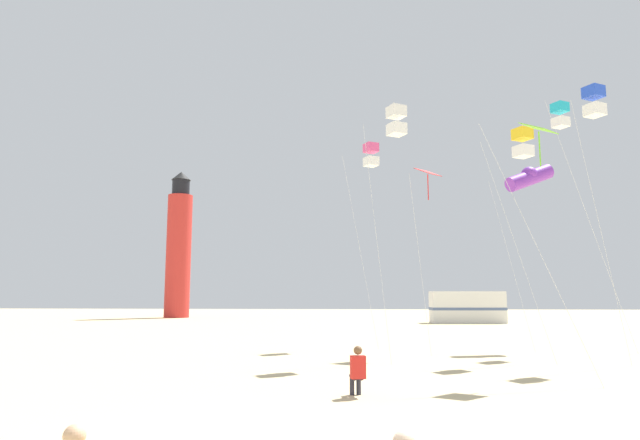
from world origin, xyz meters
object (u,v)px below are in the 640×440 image
Objects in this scene: kite_diamond_scarlet at (427,178)px; lighthouse_distant at (179,248)px; kite_flyer_standing at (357,370)px; kite_box_cyan at (560,116)px; kite_tube_violet at (529,177)px; kite_box_white at (396,121)px; rv_van_white at (467,307)px; kite_box_blue at (594,102)px; kite_box_gold at (523,143)px; kite_box_rainbow at (371,155)px; kite_diamond_lime at (539,137)px.

lighthouse_distant reaches higher than kite_diamond_scarlet.
kite_flyer_standing is 0.10× the size of kite_box_cyan.
kite_tube_violet is 8.36m from kite_box_white.
kite_flyer_standing is at bearing -105.79° from kite_diamond_scarlet.
kite_tube_violet is 25.68m from rv_van_white.
kite_box_white is (1.44, 7.62, 8.44)m from kite_flyer_standing.
kite_box_cyan is at bearing 85.25° from kite_box_blue.
kite_box_blue reaches higher than kite_tube_violet.
kite_diamond_scarlet is (2.81, 9.95, 6.65)m from kite_flyer_standing.
kite_flyer_standing is 0.13× the size of kite_box_gold.
kite_box_rainbow is 1.27× the size of kite_diamond_scarlet.
kite_box_rainbow is 1.02× the size of kite_box_white.
kite_box_rainbow reaches higher than kite_diamond_lime.
lighthouse_distant is at bearing 129.46° from kite_tube_violet.
kite_diamond_scarlet is (-2.69, 6.34, 0.12)m from kite_diamond_lime.
kite_box_blue is 31.31m from rv_van_white.
kite_box_white is 0.57× the size of lighthouse_distant.
lighthouse_distant reaches higher than kite_box_white.
kite_box_gold reaches higher than kite_tube_violet.
kite_diamond_scarlet is at bearing 59.37° from kite_box_white.
kite_box_cyan is at bearing 18.90° from kite_diamond_scarlet.
kite_box_rainbow is 1.15× the size of kite_tube_violet.
kite_box_white is 1.46× the size of rv_van_white.
lighthouse_distant reaches higher than kite_box_gold.
kite_box_white is 46.63m from lighthouse_distant.
kite_box_gold is at bearing -55.21° from lighthouse_distant.
kite_diamond_scarlet is 1.17× the size of rv_van_white.
kite_box_blue reaches higher than kite_box_rainbow.
kite_tube_violet is 1.30× the size of rv_van_white.
kite_tube_violet is at bearing -133.82° from kite_flyer_standing.
kite_tube_violet reaches higher than rv_van_white.
kite_diamond_lime is 0.79× the size of kite_box_white.
kite_tube_violet is 0.97× the size of kite_box_gold.
lighthouse_distant is at bearing -78.56° from kite_flyer_standing.
kite_box_rainbow is 7.89m from kite_box_gold.
kite_box_rainbow is 0.88× the size of kite_box_cyan.
rv_van_white is (3.54, 34.07, -5.75)m from kite_diamond_lime.
kite_box_white is (0.95, -5.93, -0.21)m from kite_box_rainbow.
kite_tube_violet is (-0.93, 5.40, -1.68)m from kite_box_blue.
kite_tube_violet is at bearing 29.92° from kite_diamond_scarlet.
kite_box_blue is at bearing 49.51° from kite_diamond_lime.
rv_van_white is (30.38, -10.63, -6.45)m from lighthouse_distant.
kite_flyer_standing is 0.12× the size of kite_box_white.
rv_van_white is at bearing 77.34° from kite_diamond_scarlet.
kite_diamond_scarlet is 0.46× the size of lighthouse_distant.
kite_tube_violet is 0.51× the size of lighthouse_distant.
kite_box_rainbow is at bearing 138.90° from kite_box_gold.
kite_box_cyan is at bearing 66.72° from kite_diamond_lime.
kite_box_blue is 10.31m from kite_box_rainbow.
lighthouse_distant is at bearing 156.70° from rv_van_white.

